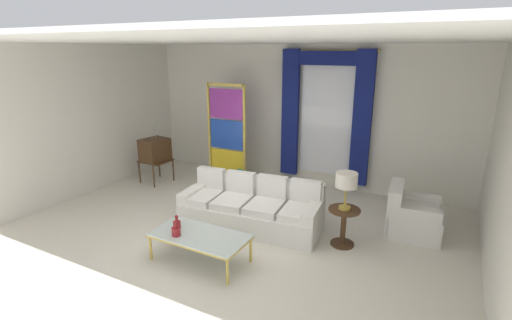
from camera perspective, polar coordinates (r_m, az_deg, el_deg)
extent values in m
plane|color=silver|center=(6.25, -4.39, -11.30)|extent=(16.00, 16.00, 0.00)
cube|color=white|center=(8.39, 6.68, 6.69)|extent=(8.00, 0.12, 3.00)
cube|color=white|center=(8.60, -23.54, 5.68)|extent=(0.12, 7.00, 3.00)
cube|color=white|center=(5.47, 33.80, -1.29)|extent=(0.12, 7.00, 3.00)
cube|color=white|center=(6.22, -0.90, 17.50)|extent=(8.00, 7.60, 0.04)
cube|color=white|center=(8.11, 10.50, 6.55)|extent=(1.10, 0.02, 2.50)
cylinder|color=gold|center=(7.92, 10.82, 15.84)|extent=(2.00, 0.04, 0.04)
cube|color=navy|center=(8.28, 5.18, 6.95)|extent=(0.36, 0.12, 2.70)
cube|color=navy|center=(7.82, 15.66, 5.85)|extent=(0.36, 0.12, 2.70)
cube|color=navy|center=(7.90, 10.72, 14.83)|extent=(1.80, 0.10, 0.28)
cube|color=white|center=(6.45, -0.84, -8.46)|extent=(2.40, 1.14, 0.38)
cube|color=white|center=(6.68, 0.39, -5.67)|extent=(2.33, 0.44, 0.78)
cube|color=white|center=(6.11, 8.56, -9.19)|extent=(0.29, 0.87, 0.56)
cube|color=white|center=(6.87, -9.15, -6.26)|extent=(0.29, 0.87, 0.56)
cube|color=white|center=(6.04, 6.65, -7.74)|extent=(0.61, 0.79, 0.12)
cube|color=white|center=(6.25, 7.52, -4.77)|extent=(0.52, 0.19, 0.40)
cube|color=white|center=(6.21, 1.45, -6.97)|extent=(0.61, 0.79, 0.12)
cube|color=white|center=(6.40, 2.48, -4.10)|extent=(0.52, 0.19, 0.40)
cube|color=white|center=(6.42, -3.43, -6.18)|extent=(0.61, 0.79, 0.12)
cube|color=white|center=(6.61, -2.27, -3.44)|extent=(0.52, 0.19, 0.40)
cube|color=white|center=(6.67, -7.95, -5.41)|extent=(0.61, 0.79, 0.12)
cube|color=white|center=(6.85, -6.70, -2.80)|extent=(0.52, 0.19, 0.40)
cube|color=silver|center=(5.45, -8.47, -11.11)|extent=(1.37, 0.69, 0.02)
cube|color=gold|center=(5.69, -6.50, -9.99)|extent=(1.37, 0.04, 0.03)
cube|color=gold|center=(5.24, -10.61, -12.69)|extent=(1.37, 0.04, 0.03)
cube|color=gold|center=(5.85, -13.80, -9.66)|extent=(0.04, 0.69, 0.03)
cube|color=gold|center=(5.13, -2.31, -13.03)|extent=(0.04, 0.69, 0.03)
cylinder|color=gold|center=(6.12, -11.62, -10.25)|extent=(0.04, 0.04, 0.38)
cylinder|color=gold|center=(5.47, -0.82, -13.34)|extent=(0.04, 0.04, 0.38)
cylinder|color=gold|center=(5.72, -15.57, -12.53)|extent=(0.04, 0.04, 0.38)
cylinder|color=gold|center=(5.02, -4.32, -16.36)|extent=(0.04, 0.04, 0.38)
cylinder|color=maroon|center=(5.45, -11.92, -10.47)|extent=(0.12, 0.12, 0.12)
cylinder|color=maroon|center=(5.41, -11.98, -9.66)|extent=(0.04, 0.04, 0.05)
sphere|color=maroon|center=(5.39, -12.01, -9.20)|extent=(0.06, 0.06, 0.06)
cylinder|color=maroon|center=(5.66, -11.80, -9.51)|extent=(0.11, 0.11, 0.10)
cylinder|color=maroon|center=(5.63, -11.85, -8.81)|extent=(0.04, 0.04, 0.05)
sphere|color=maroon|center=(5.61, -11.88, -8.38)|extent=(0.05, 0.05, 0.05)
cube|color=#472D19|center=(8.75, -14.84, -0.08)|extent=(0.62, 0.54, 0.03)
cylinder|color=#472D19|center=(8.84, -17.11, -1.79)|extent=(0.04, 0.04, 0.50)
cylinder|color=#472D19|center=(9.17, -14.35, -0.92)|extent=(0.04, 0.04, 0.50)
cylinder|color=#472D19|center=(8.48, -15.13, -2.40)|extent=(0.04, 0.04, 0.50)
cylinder|color=#472D19|center=(8.82, -12.33, -1.48)|extent=(0.04, 0.04, 0.50)
cube|color=#472D19|center=(8.68, -14.96, 1.54)|extent=(0.55, 0.62, 0.48)
cube|color=black|center=(8.86, -15.94, 1.88)|extent=(0.06, 0.39, 0.30)
cylinder|color=gold|center=(8.86, -16.25, 0.60)|extent=(0.02, 0.04, 0.04)
cylinder|color=gold|center=(8.95, -15.45, 0.83)|extent=(0.02, 0.04, 0.04)
cylinder|color=silver|center=(8.59, -15.17, 4.24)|extent=(0.03, 0.13, 0.34)
cylinder|color=silver|center=(8.59, -15.17, 4.24)|extent=(0.03, 0.13, 0.34)
cube|color=white|center=(6.71, 22.68, -8.68)|extent=(0.86, 0.86, 0.40)
cube|color=white|center=(6.62, 22.92, -6.71)|extent=(0.74, 0.74, 0.10)
cube|color=white|center=(6.64, 20.10, -6.80)|extent=(0.26, 0.81, 0.80)
cube|color=white|center=(6.97, 22.84, -6.95)|extent=(0.75, 0.24, 0.58)
cube|color=white|center=(6.38, 22.69, -9.10)|extent=(0.75, 0.24, 0.58)
cube|color=gold|center=(8.56, -7.00, 4.14)|extent=(0.05, 0.05, 2.20)
cube|color=gold|center=(8.08, -1.74, 3.53)|extent=(0.05, 0.05, 2.20)
cube|color=gold|center=(8.15, -4.61, 11.21)|extent=(0.90, 0.05, 0.06)
cube|color=gold|center=(8.60, -4.29, -3.00)|extent=(0.90, 0.05, 0.10)
cube|color=yellow|center=(8.48, -4.34, -0.55)|extent=(0.82, 0.02, 0.64)
cube|color=#1E47B7|center=(8.31, -4.44, 3.85)|extent=(0.82, 0.02, 0.64)
cube|color=purple|center=(8.19, -4.55, 8.40)|extent=(0.82, 0.02, 0.64)
cylinder|color=beige|center=(8.26, -2.37, -3.95)|extent=(0.16, 0.16, 0.06)
ellipsoid|color=#1A5497|center=(8.22, -2.38, -3.23)|extent=(0.18, 0.32, 0.20)
sphere|color=#1A5497|center=(8.30, -1.90, -2.23)|extent=(0.09, 0.09, 0.09)
cone|color=gold|center=(8.35, -1.70, -2.11)|extent=(0.02, 0.04, 0.02)
cone|color=#257755|center=(8.04, -3.04, -2.94)|extent=(0.44, 0.40, 0.50)
cylinder|color=#472D19|center=(5.88, 13.16, -7.31)|extent=(0.48, 0.48, 0.03)
cylinder|color=#472D19|center=(6.00, 12.98, -9.85)|extent=(0.08, 0.08, 0.55)
cylinder|color=#472D19|center=(6.12, 12.81, -12.16)|extent=(0.36, 0.36, 0.03)
cylinder|color=#B29338|center=(5.86, 13.18, -7.00)|extent=(0.18, 0.18, 0.04)
cylinder|color=#B29338|center=(5.79, 13.31, -5.18)|extent=(0.03, 0.03, 0.36)
cylinder|color=silver|center=(5.71, 13.47, -2.94)|extent=(0.32, 0.32, 0.22)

